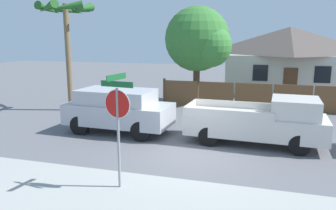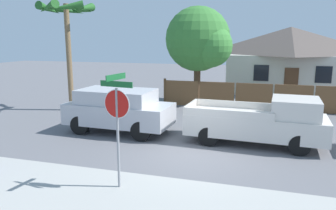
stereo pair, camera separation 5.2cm
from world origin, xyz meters
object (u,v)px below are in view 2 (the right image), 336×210
object	(u,v)px
red_suv	(119,109)
orange_pickup	(261,122)
house	(289,58)
palm_tree	(67,18)
stop_sign	(117,112)
oak_tree	(200,41)

from	to	relation	value
red_suv	orange_pickup	size ratio (longest dim) A/B	0.87
house	orange_pickup	world-z (taller)	house
palm_tree	orange_pickup	size ratio (longest dim) A/B	1.13
palm_tree	red_suv	distance (m)	6.78
orange_pickup	palm_tree	bearing A→B (deg)	164.74
orange_pickup	stop_sign	xyz separation A→B (m)	(-3.55, -4.84, 1.18)
palm_tree	stop_sign	bearing A→B (deg)	-50.82
house	palm_tree	size ratio (longest dim) A/B	1.62
palm_tree	orange_pickup	bearing A→B (deg)	-17.92
house	stop_sign	distance (m)	19.99
oak_tree	stop_sign	world-z (taller)	oak_tree
palm_tree	orange_pickup	distance (m)	11.46
house	red_suv	distance (m)	16.34
orange_pickup	stop_sign	distance (m)	6.12
oak_tree	stop_sign	distance (m)	12.13
house	red_suv	size ratio (longest dim) A/B	2.09
oak_tree	orange_pickup	xyz separation A→B (m)	(3.73, -7.16, -2.92)
oak_tree	orange_pickup	size ratio (longest dim) A/B	1.13
house	palm_tree	world-z (taller)	palm_tree
red_suv	orange_pickup	world-z (taller)	red_suv
oak_tree	palm_tree	world-z (taller)	oak_tree
oak_tree	palm_tree	size ratio (longest dim) A/B	1.00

